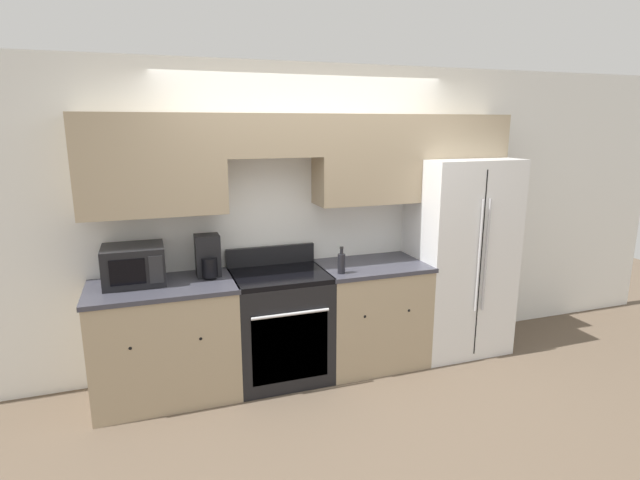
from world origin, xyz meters
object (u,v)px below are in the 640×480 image
Objects in this scene: oven_range at (280,325)px; bottle at (341,263)px; microwave at (134,265)px; refrigerator at (457,256)px.

bottle is (0.48, -0.17, 0.54)m from oven_range.
microwave is (-1.10, 0.10, 0.60)m from oven_range.
refrigerator is 4.05× the size of microwave.
bottle is (1.58, -0.27, -0.06)m from microwave.
bottle is at bearing -170.71° from refrigerator.
oven_range is at bearing -5.23° from microwave.
microwave is 1.99× the size of bottle.
oven_range is 0.60× the size of refrigerator.
microwave is 1.60m from bottle.
bottle reaches higher than oven_range.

